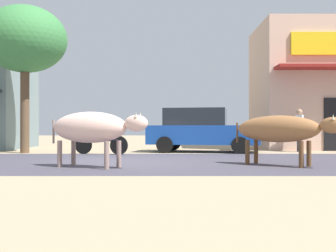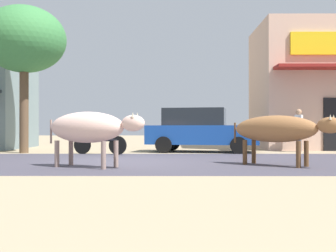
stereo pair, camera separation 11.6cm
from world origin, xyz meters
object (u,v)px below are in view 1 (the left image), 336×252
Objects in this scene: parked_motorcycle at (100,141)px; parked_hatchback_car at (200,130)px; cow_near_brown at (90,128)px; pedestrian_by_shop at (298,127)px; roadside_tree at (23,40)px; cow_far_dark at (278,129)px.

parked_hatchback_car is at bearing 21.92° from parked_motorcycle.
cow_near_brown is 1.52× the size of pedestrian_by_shop.
cow_far_dark is (7.87, -5.11, -3.22)m from roadside_tree.
parked_motorcycle is at bearing 138.92° from cow_far_dark.
parked_hatchback_car is at bearing 5.79° from roadside_tree.
parked_hatchback_car reaches higher than cow_far_dark.
parked_motorcycle is (2.91, -0.77, -3.61)m from roadside_tree.
roadside_tree is at bearing 147.05° from cow_far_dark.
roadside_tree is 2.15× the size of cow_near_brown.
parked_hatchback_car is 1.90× the size of cow_far_dark.
roadside_tree is at bearing 121.81° from cow_near_brown.
cow_far_dark is (4.97, -4.33, 0.40)m from parked_motorcycle.
pedestrian_by_shop is at bearing 68.54° from cow_far_dark.
roadside_tree is 2.32× the size of cow_far_dark.
parked_motorcycle is 0.77× the size of cow_near_brown.
pedestrian_by_shop is at bearing 43.10° from cow_near_brown.
roadside_tree is 10.70m from pedestrian_by_shop.
roadside_tree reaches higher than parked_motorcycle.
parked_hatchback_car is at bearing 103.89° from cow_far_dark.
cow_near_brown is (-3.02, -6.18, 0.06)m from parked_hatchback_car.
roadside_tree reaches higher than pedestrian_by_shop.
pedestrian_by_shop is (3.75, 0.16, 0.11)m from parked_hatchback_car.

